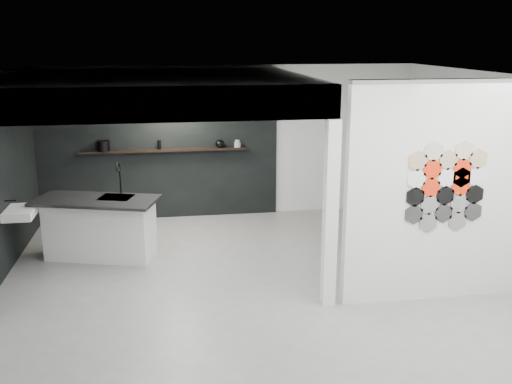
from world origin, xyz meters
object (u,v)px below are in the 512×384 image
object	(u,v)px
kettle	(220,144)
wall_basin	(21,212)
glass_vase	(237,144)
stockpot	(103,146)
utensil_cup	(103,148)
kitchen_island	(100,227)
partition_panel	(440,193)
glass_bowl	(237,145)
bottle_dark	(159,145)

from	to	relation	value
kettle	wall_basin	bearing A→B (deg)	-132.74
kettle	glass_vase	world-z (taller)	kettle
stockpot	utensil_cup	size ratio (longest dim) A/B	2.04
wall_basin	stockpot	size ratio (longest dim) A/B	2.65
kettle	kitchen_island	bearing A→B (deg)	-124.68
kitchen_island	wall_basin	bearing A→B (deg)	-149.78
partition_panel	glass_bowl	world-z (taller)	partition_panel
wall_basin	bottle_dark	size ratio (longest dim) A/B	3.66
partition_panel	kitchen_island	size ratio (longest dim) A/B	1.43
utensil_cup	bottle_dark	bearing A→B (deg)	0.00
wall_basin	glass_bowl	distance (m)	4.00
wall_basin	kitchen_island	size ratio (longest dim) A/B	0.31
kitchen_island	utensil_cup	world-z (taller)	kitchen_island
kitchen_island	stockpot	size ratio (longest dim) A/B	8.68
partition_panel	bottle_dark	bearing A→B (deg)	132.14
wall_basin	kitchen_island	bearing A→B (deg)	13.48
wall_basin	bottle_dark	xyz separation A→B (m)	(1.97, 2.07, 0.55)
partition_panel	utensil_cup	bearing A→B (deg)	139.21
partition_panel	wall_basin	world-z (taller)	partition_panel
stockpot	bottle_dark	bearing A→B (deg)	0.00
kitchen_island	bottle_dark	xyz separation A→B (m)	(0.91, 1.81, 0.91)
partition_panel	kitchen_island	distance (m)	4.95
glass_vase	bottle_dark	bearing A→B (deg)	180.00
glass_bowl	glass_vase	xyz separation A→B (m)	(0.00, 0.00, 0.02)
kitchen_island	glass_vase	xyz separation A→B (m)	(2.34, 1.81, 0.89)
partition_panel	glass_vase	world-z (taller)	partition_panel
wall_basin	glass_bowl	bearing A→B (deg)	31.35
kettle	glass_bowl	distance (m)	0.33
glass_bowl	kettle	bearing A→B (deg)	180.00
partition_panel	kettle	bearing A→B (deg)	121.84
wall_basin	utensil_cup	distance (m)	2.35
wall_basin	glass_vase	size ratio (longest dim) A/B	4.52
partition_panel	bottle_dark	size ratio (longest dim) A/B	17.07
glass_bowl	bottle_dark	world-z (taller)	bottle_dark
glass_bowl	partition_panel	bearing A→B (deg)	-61.77
stockpot	glass_bowl	xyz separation A→B (m)	(2.40, 0.00, -0.05)
wall_basin	kettle	xyz separation A→B (m)	(3.07, 2.07, 0.54)
partition_panel	utensil_cup	distance (m)	5.92
partition_panel	bottle_dark	xyz separation A→B (m)	(-3.50, 3.87, 0.00)
wall_basin	kitchen_island	xyz separation A→B (m)	(1.05, 0.25, -0.36)
partition_panel	glass_bowl	distance (m)	4.39
utensil_cup	kitchen_island	bearing A→B (deg)	-87.80
glass_vase	bottle_dark	size ratio (longest dim) A/B	0.81
glass_vase	glass_bowl	bearing A→B (deg)	0.00
kitchen_island	bottle_dark	distance (m)	2.22
kitchen_island	glass_vase	size ratio (longest dim) A/B	14.80
kitchen_island	bottle_dark	size ratio (longest dim) A/B	11.96
glass_bowl	utensil_cup	world-z (taller)	utensil_cup
utensil_cup	partition_panel	bearing A→B (deg)	-40.79
kettle	bottle_dark	size ratio (longest dim) A/B	1.04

